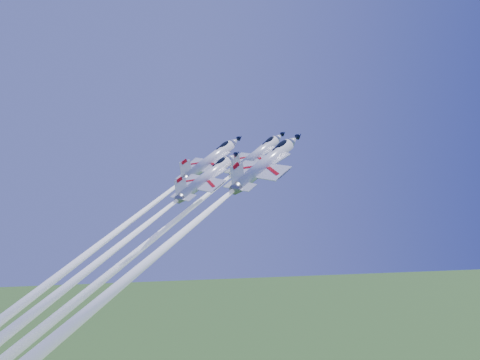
{
  "coord_description": "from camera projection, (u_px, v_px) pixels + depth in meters",
  "views": [
    {
      "loc": [
        -13.64,
        -93.46,
        102.48
      ],
      "look_at": [
        0.0,
        0.0,
        95.85
      ],
      "focal_mm": 40.0,
      "sensor_mm": 36.0,
      "label": 1
    }
  ],
  "objects": [
    {
      "name": "jet_lead",
      "position": [
        165.0,
        229.0,
        86.71
      ],
      "size": [
        41.62,
        29.41,
        45.81
      ],
      "rotation": [
        0.53,
        0.07,
        -0.97
      ],
      "color": "silver"
    },
    {
      "name": "jet_left",
      "position": [
        114.0,
        233.0,
        86.67
      ],
      "size": [
        41.48,
        29.3,
        44.88
      ],
      "rotation": [
        0.53,
        0.07,
        -0.97
      ],
      "color": "silver"
    },
    {
      "name": "jet_right",
      "position": [
        188.0,
        228.0,
        79.45
      ],
      "size": [
        38.24,
        26.94,
        39.5
      ],
      "rotation": [
        0.53,
        0.07,
        -0.97
      ],
      "color": "silver"
    },
    {
      "name": "jet_slot",
      "position": [
        129.0,
        238.0,
        80.24
      ],
      "size": [
        33.58,
        23.68,
        35.02
      ],
      "rotation": [
        0.53,
        0.07,
        -0.97
      ],
      "color": "silver"
    }
  ]
}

